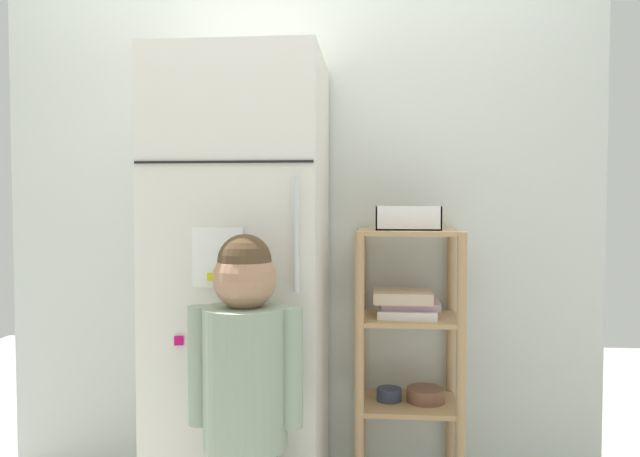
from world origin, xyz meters
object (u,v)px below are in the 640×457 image
refrigerator (242,291)px  pantry_shelf_unit (408,338)px  child_standing (245,376)px  fruit_bin (410,220)px

refrigerator → pantry_shelf_unit: refrigerator is taller
child_standing → fruit_bin: bearing=44.4°
refrigerator → child_standing: bearing=-76.4°
fruit_bin → child_standing: bearing=-135.6°
pantry_shelf_unit → fruit_bin: size_ratio=4.49×
child_standing → pantry_shelf_unit: bearing=45.6°
refrigerator → pantry_shelf_unit: size_ratio=1.58×
refrigerator → child_standing: 0.48m
child_standing → pantry_shelf_unit: 0.76m
pantry_shelf_unit → fruit_bin: bearing=-76.8°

